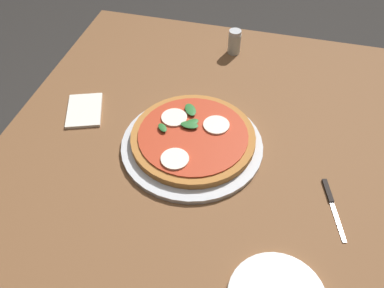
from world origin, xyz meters
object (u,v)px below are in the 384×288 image
serving_tray (192,145)px  knife (331,201)px  dining_table (197,170)px  pizza (193,137)px  pepper_shaker (234,42)px  napkin (84,110)px

serving_tray → knife: size_ratio=2.20×
dining_table → knife: (0.10, 0.33, 0.11)m
pizza → pepper_shaker: size_ratio=3.98×
serving_tray → pepper_shaker: size_ratio=4.52×
knife → napkin: bearing=-101.9°
pizza → napkin: 0.32m
serving_tray → knife: (0.08, 0.34, -0.00)m
dining_table → pizza: bearing=-52.3°
pepper_shaker → napkin: bearing=-42.1°
pizza → knife: pizza is taller
serving_tray → pizza: size_ratio=1.14×
pizza → serving_tray: bearing=3.9°
serving_tray → napkin: (-0.05, -0.31, -0.00)m
napkin → knife: napkin is taller
serving_tray → napkin: serving_tray is taller
pizza → napkin: (-0.04, -0.31, -0.02)m
dining_table → knife: size_ratio=6.97×
dining_table → knife: knife is taller
pizza → pepper_shaker: bearing=176.5°
dining_table → pizza: size_ratio=3.59×
serving_tray → pizza: pizza is taller
napkin → pepper_shaker: pepper_shaker is taller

